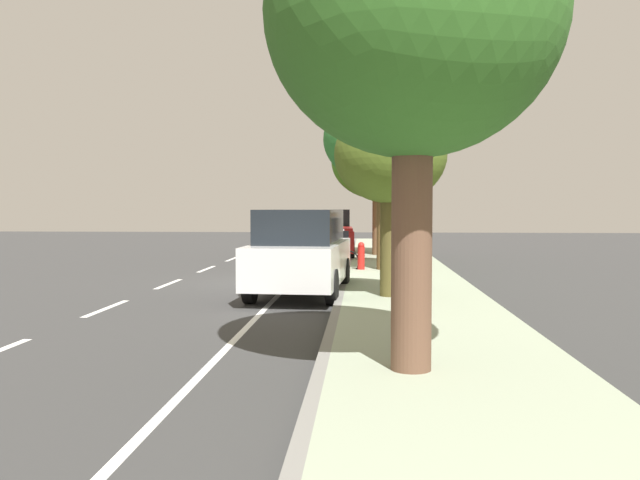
{
  "coord_description": "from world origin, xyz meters",
  "views": [
    {
      "loc": [
        2.12,
        -17.29,
        2.04
      ],
      "look_at": [
        0.72,
        3.46,
        1.0
      ],
      "focal_mm": 36.7,
      "sensor_mm": 36.0,
      "label": 1
    }
  ],
  "objects_px": {
    "bicycle_at_curb": "(332,261)",
    "street_tree_mid_block": "(390,157)",
    "pedestrian_on_phone": "(397,230)",
    "fire_hydrant": "(361,256)",
    "cyclist_with_backpack": "(339,242)",
    "street_tree_far_end": "(383,140)",
    "street_tree_corner": "(378,161)",
    "street_tree_near_cyclist": "(413,17)",
    "parked_pickup_red_mid": "(328,235)",
    "parked_suv_white_second": "(301,251)"
  },
  "relations": [
    {
      "from": "parked_pickup_red_mid",
      "to": "street_tree_near_cyclist",
      "type": "xyz_separation_m",
      "value": [
        1.99,
        -18.73,
        3.31
      ]
    },
    {
      "from": "cyclist_with_backpack",
      "to": "street_tree_near_cyclist",
      "type": "xyz_separation_m",
      "value": [
        1.31,
        -12.07,
        3.21
      ]
    },
    {
      "from": "bicycle_at_curb",
      "to": "street_tree_mid_block",
      "type": "xyz_separation_m",
      "value": [
        1.53,
        -6.16,
        2.71
      ]
    },
    {
      "from": "fire_hydrant",
      "to": "parked_suv_white_second",
      "type": "bearing_deg",
      "value": -105.53
    },
    {
      "from": "street_tree_mid_block",
      "to": "street_tree_far_end",
      "type": "xyz_separation_m",
      "value": [
        0.0,
        6.01,
        0.99
      ]
    },
    {
      "from": "cyclist_with_backpack",
      "to": "street_tree_far_end",
      "type": "distance_m",
      "value": 3.36
    },
    {
      "from": "street_tree_corner",
      "to": "fire_hydrant",
      "type": "height_order",
      "value": "street_tree_corner"
    },
    {
      "from": "street_tree_far_end",
      "to": "street_tree_corner",
      "type": "bearing_deg",
      "value": 90.0
    },
    {
      "from": "parked_pickup_red_mid",
      "to": "cyclist_with_backpack",
      "type": "relative_size",
      "value": 3.26
    },
    {
      "from": "parked_pickup_red_mid",
      "to": "pedestrian_on_phone",
      "type": "relative_size",
      "value": 3.15
    },
    {
      "from": "parked_pickup_red_mid",
      "to": "bicycle_at_curb",
      "type": "relative_size",
      "value": 3.13
    },
    {
      "from": "parked_suv_white_second",
      "to": "pedestrian_on_phone",
      "type": "height_order",
      "value": "parked_suv_white_second"
    },
    {
      "from": "street_tree_near_cyclist",
      "to": "street_tree_mid_block",
      "type": "relative_size",
      "value": 1.42
    },
    {
      "from": "bicycle_at_curb",
      "to": "cyclist_with_backpack",
      "type": "height_order",
      "value": "cyclist_with_backpack"
    },
    {
      "from": "pedestrian_on_phone",
      "to": "fire_hydrant",
      "type": "bearing_deg",
      "value": -102.41
    },
    {
      "from": "parked_suv_white_second",
      "to": "parked_pickup_red_mid",
      "type": "height_order",
      "value": "parked_suv_white_second"
    },
    {
      "from": "street_tree_near_cyclist",
      "to": "street_tree_far_end",
      "type": "bearing_deg",
      "value": 90.0
    },
    {
      "from": "bicycle_at_curb",
      "to": "cyclist_with_backpack",
      "type": "distance_m",
      "value": 0.8
    },
    {
      "from": "parked_suv_white_second",
      "to": "cyclist_with_backpack",
      "type": "relative_size",
      "value": 2.91
    },
    {
      "from": "cyclist_with_backpack",
      "to": "street_tree_near_cyclist",
      "type": "relative_size",
      "value": 0.29
    },
    {
      "from": "bicycle_at_curb",
      "to": "street_tree_corner",
      "type": "height_order",
      "value": "street_tree_corner"
    },
    {
      "from": "parked_pickup_red_mid",
      "to": "street_tree_far_end",
      "type": "height_order",
      "value": "street_tree_far_end"
    },
    {
      "from": "pedestrian_on_phone",
      "to": "parked_suv_white_second",
      "type": "bearing_deg",
      "value": -103.76
    },
    {
      "from": "pedestrian_on_phone",
      "to": "fire_hydrant",
      "type": "distance_m",
      "value": 6.68
    },
    {
      "from": "cyclist_with_backpack",
      "to": "street_tree_far_end",
      "type": "xyz_separation_m",
      "value": [
        1.31,
        0.31,
        3.09
      ]
    },
    {
      "from": "street_tree_near_cyclist",
      "to": "bicycle_at_curb",
      "type": "bearing_deg",
      "value": 96.96
    },
    {
      "from": "parked_suv_white_second",
      "to": "street_tree_far_end",
      "type": "height_order",
      "value": "street_tree_far_end"
    },
    {
      "from": "street_tree_far_end",
      "to": "fire_hydrant",
      "type": "bearing_deg",
      "value": -174.77
    },
    {
      "from": "street_tree_mid_block",
      "to": "street_tree_corner",
      "type": "bearing_deg",
      "value": 90.0
    },
    {
      "from": "street_tree_mid_block",
      "to": "street_tree_near_cyclist",
      "type": "bearing_deg",
      "value": -90.0
    },
    {
      "from": "bicycle_at_curb",
      "to": "street_tree_mid_block",
      "type": "distance_m",
      "value": 6.91
    },
    {
      "from": "street_tree_far_end",
      "to": "cyclist_with_backpack",
      "type": "bearing_deg",
      "value": -166.76
    },
    {
      "from": "street_tree_mid_block",
      "to": "parked_suv_white_second",
      "type": "bearing_deg",
      "value": 152.66
    },
    {
      "from": "cyclist_with_backpack",
      "to": "street_tree_far_end",
      "type": "bearing_deg",
      "value": 13.24
    },
    {
      "from": "bicycle_at_curb",
      "to": "pedestrian_on_phone",
      "type": "relative_size",
      "value": 1.01
    },
    {
      "from": "street_tree_near_cyclist",
      "to": "street_tree_far_end",
      "type": "distance_m",
      "value": 12.38
    },
    {
      "from": "street_tree_far_end",
      "to": "fire_hydrant",
      "type": "height_order",
      "value": "street_tree_far_end"
    },
    {
      "from": "street_tree_mid_block",
      "to": "fire_hydrant",
      "type": "xyz_separation_m",
      "value": [
        -0.64,
        5.95,
        -2.53
      ]
    },
    {
      "from": "street_tree_corner",
      "to": "cyclist_with_backpack",
      "type": "bearing_deg",
      "value": -101.32
    },
    {
      "from": "street_tree_near_cyclist",
      "to": "street_tree_mid_block",
      "type": "height_order",
      "value": "street_tree_near_cyclist"
    },
    {
      "from": "street_tree_far_end",
      "to": "pedestrian_on_phone",
      "type": "height_order",
      "value": "street_tree_far_end"
    },
    {
      "from": "street_tree_corner",
      "to": "fire_hydrant",
      "type": "relative_size",
      "value": 6.3
    },
    {
      "from": "parked_suv_white_second",
      "to": "pedestrian_on_phone",
      "type": "relative_size",
      "value": 2.82
    },
    {
      "from": "parked_suv_white_second",
      "to": "bicycle_at_curb",
      "type": "relative_size",
      "value": 2.79
    },
    {
      "from": "cyclist_with_backpack",
      "to": "street_tree_corner",
      "type": "relative_size",
      "value": 0.31
    },
    {
      "from": "street_tree_mid_block",
      "to": "fire_hydrant",
      "type": "bearing_deg",
      "value": 96.1
    },
    {
      "from": "parked_pickup_red_mid",
      "to": "street_tree_corner",
      "type": "height_order",
      "value": "street_tree_corner"
    },
    {
      "from": "street_tree_mid_block",
      "to": "street_tree_far_end",
      "type": "relative_size",
      "value": 0.76
    },
    {
      "from": "parked_suv_white_second",
      "to": "parked_pickup_red_mid",
      "type": "bearing_deg",
      "value": 89.95
    },
    {
      "from": "street_tree_corner",
      "to": "parked_suv_white_second",
      "type": "bearing_deg",
      "value": -100.14
    }
  ]
}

